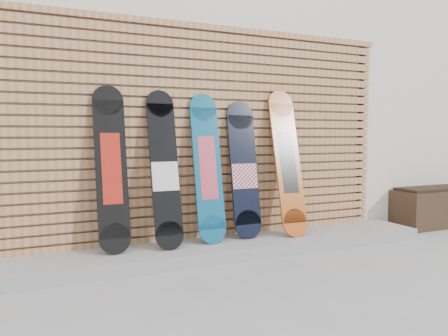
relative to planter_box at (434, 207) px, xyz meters
The scene contains 10 objects.
ground 3.05m from the planter_box, 165.04° to the right, with size 80.00×80.00×0.00m, color gray.
building 3.96m from the planter_box, 131.84° to the left, with size 12.00×5.00×3.60m, color beige.
concrete_step 3.09m from the planter_box, behind, with size 4.60×0.70×0.12m, color gray.
slat_wall 3.23m from the planter_box, behind, with size 4.26×0.08×2.29m.
planter_box is the anchor object (origin of this frame).
snowboard_0 4.14m from the planter_box, behind, with size 0.28×0.31×1.52m.
snowboard_1 3.65m from the planter_box, behind, with size 0.27×0.37×1.49m.
snowboard_2 3.21m from the planter_box, behind, with size 0.28×0.32×1.48m.
snowboard_3 2.80m from the planter_box, behind, with size 0.30×0.28×1.41m.
snowboard_4 2.34m from the planter_box, behind, with size 0.30×0.40×1.55m.
Camera 1 is at (-1.83, -3.21, 1.18)m, focal length 35.00 mm.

